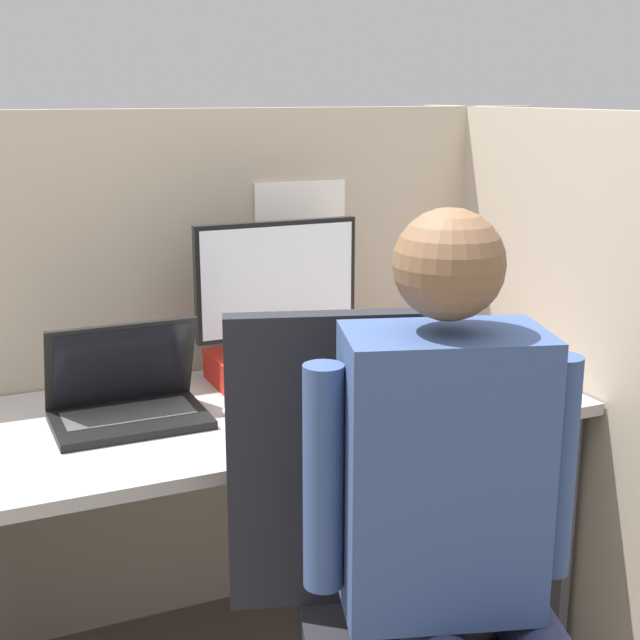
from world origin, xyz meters
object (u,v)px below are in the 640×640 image
(stapler, at_px, (489,359))
(carrot_toy, at_px, (401,404))
(person, at_px, (469,534))
(laptop, at_px, (127,402))
(office_chair, at_px, (392,598))
(paper_box, at_px, (278,365))
(monitor, at_px, (277,287))

(stapler, relative_size, carrot_toy, 1.06)
(carrot_toy, bearing_deg, person, -109.28)
(laptop, height_order, office_chair, office_chair)
(laptop, bearing_deg, office_chair, -63.10)
(laptop, xyz_separation_m, carrot_toy, (0.61, -0.21, -0.02))
(laptop, distance_m, carrot_toy, 0.65)
(office_chair, height_order, person, person)
(paper_box, xyz_separation_m, office_chair, (-0.10, -0.82, -0.21))
(laptop, height_order, person, person)
(monitor, relative_size, carrot_toy, 2.89)
(paper_box, height_order, person, person)
(paper_box, bearing_deg, laptop, -161.73)
(monitor, height_order, stapler, monitor)
(monitor, xyz_separation_m, stapler, (0.58, -0.14, -0.23))
(laptop, height_order, carrot_toy, laptop)
(paper_box, height_order, office_chair, office_chair)
(stapler, bearing_deg, person, -126.44)
(stapler, bearing_deg, carrot_toy, -151.54)
(laptop, distance_m, person, 0.93)
(laptop, bearing_deg, person, -64.87)
(stapler, distance_m, office_chair, 0.98)
(paper_box, relative_size, person, 0.27)
(monitor, distance_m, laptop, 0.51)
(stapler, distance_m, carrot_toy, 0.46)
(carrot_toy, xyz_separation_m, office_chair, (-0.27, -0.46, -0.20))
(carrot_toy, bearing_deg, paper_box, 116.03)
(paper_box, distance_m, laptop, 0.46)
(laptop, relative_size, stapler, 2.15)
(monitor, height_order, carrot_toy, monitor)
(office_chair, bearing_deg, paper_box, 83.31)
(stapler, height_order, carrot_toy, stapler)
(laptop, relative_size, person, 0.27)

